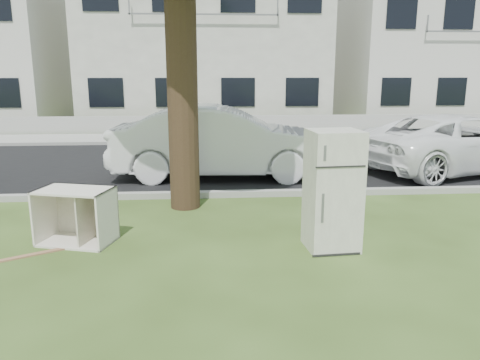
{
  "coord_description": "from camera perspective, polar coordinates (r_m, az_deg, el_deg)",
  "views": [
    {
      "loc": [
        0.01,
        -6.6,
        2.45
      ],
      "look_at": [
        0.53,
        0.6,
        0.77
      ],
      "focal_mm": 35.0,
      "sensor_mm": 36.0,
      "label": 1
    }
  ],
  "objects": [
    {
      "name": "ground",
      "position": [
        7.03,
        -3.98,
        -7.33
      ],
      "size": [
        120.0,
        120.0,
        0.0
      ],
      "primitive_type": "plane",
      "color": "#314719"
    },
    {
      "name": "road",
      "position": [
        12.83,
        -4.1,
        2.06
      ],
      "size": [
        120.0,
        7.0,
        0.01
      ],
      "primitive_type": "cube",
      "color": "black",
      "rests_on": "ground"
    },
    {
      "name": "kerb_near",
      "position": [
        9.37,
        -4.05,
        -2.11
      ],
      "size": [
        120.0,
        0.18,
        0.12
      ],
      "primitive_type": "cube",
      "color": "gray",
      "rests_on": "ground"
    },
    {
      "name": "kerb_far",
      "position": [
        16.33,
        -4.13,
        4.41
      ],
      "size": [
        120.0,
        0.18,
        0.12
      ],
      "primitive_type": "cube",
      "color": "gray",
      "rests_on": "ground"
    },
    {
      "name": "sidewalk",
      "position": [
        17.76,
        -4.14,
        5.13
      ],
      "size": [
        120.0,
        2.8,
        0.01
      ],
      "primitive_type": "cube",
      "color": "gray",
      "rests_on": "ground"
    },
    {
      "name": "low_wall",
      "position": [
        19.31,
        -4.16,
        6.8
      ],
      "size": [
        120.0,
        0.15,
        0.7
      ],
      "primitive_type": "cube",
      "color": "gray",
      "rests_on": "ground"
    },
    {
      "name": "townhouse_center",
      "position": [
        24.13,
        -4.32,
        16.07
      ],
      "size": [
        11.22,
        8.16,
        7.44
      ],
      "color": "beige",
      "rests_on": "ground"
    },
    {
      "name": "townhouse_right",
      "position": [
        26.93,
        23.05,
        14.14
      ],
      "size": [
        10.2,
        8.16,
        6.84
      ],
      "color": "beige",
      "rests_on": "ground"
    },
    {
      "name": "fridge",
      "position": [
        6.62,
        11.24,
        -1.26
      ],
      "size": [
        0.74,
        0.69,
        1.68
      ],
      "primitive_type": "cube",
      "rotation": [
        0.0,
        0.0,
        0.08
      ],
      "color": "beige",
      "rests_on": "ground"
    },
    {
      "name": "cabinet",
      "position": [
        7.21,
        -19.37,
        -4.17
      ],
      "size": [
        1.17,
        0.89,
        0.81
      ],
      "primitive_type": "cube",
      "rotation": [
        0.0,
        0.0,
        -0.27
      ],
      "color": "beige",
      "rests_on": "ground"
    },
    {
      "name": "plank_a",
      "position": [
        7.07,
        -23.56,
        -8.25
      ],
      "size": [
        0.96,
        0.6,
        0.02
      ],
      "primitive_type": "cube",
      "rotation": [
        0.0,
        0.0,
        0.52
      ],
      "color": "#8B6143",
      "rests_on": "ground"
    },
    {
      "name": "car_center",
      "position": [
        10.98,
        -2.2,
        4.64
      ],
      "size": [
        5.19,
        2.04,
        1.68
      ],
      "primitive_type": "imported",
      "rotation": [
        0.0,
        0.0,
        1.52
      ],
      "color": "silver",
      "rests_on": "ground"
    },
    {
      "name": "car_right",
      "position": [
        12.88,
        25.09,
        4.1
      ],
      "size": [
        5.62,
        3.77,
        1.43
      ],
      "primitive_type": "imported",
      "rotation": [
        0.0,
        0.0,
        1.87
      ],
      "color": "white",
      "rests_on": "ground"
    }
  ]
}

